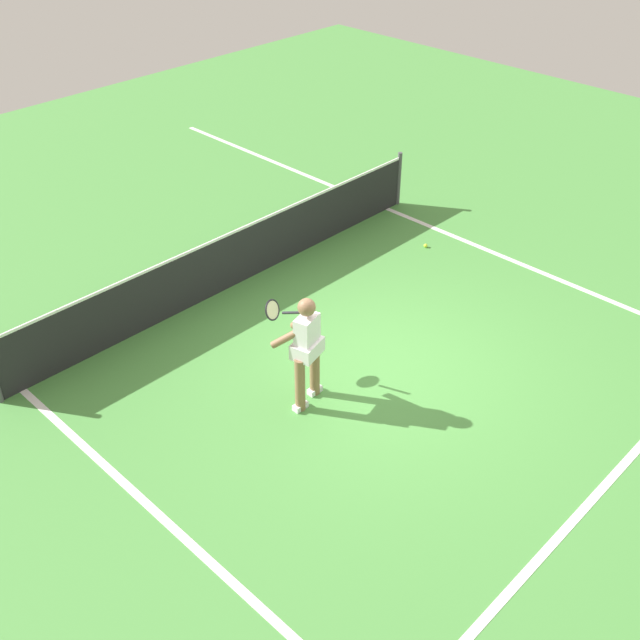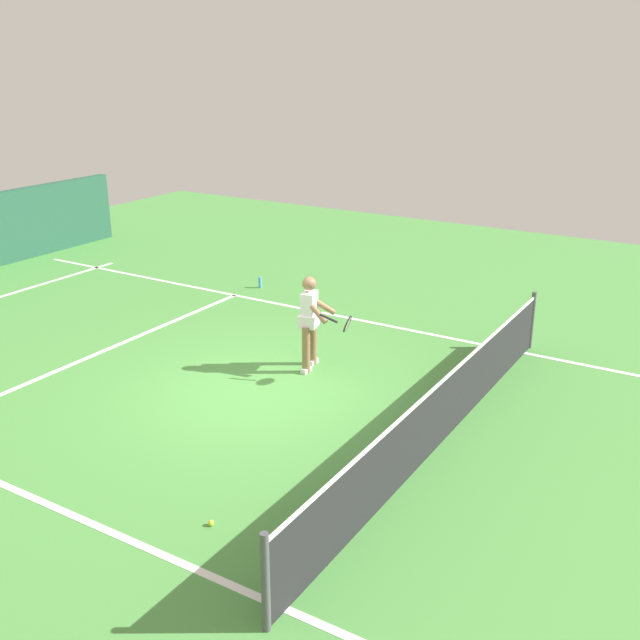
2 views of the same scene
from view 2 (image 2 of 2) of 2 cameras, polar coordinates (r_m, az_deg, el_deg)
ground_plane at (r=11.38m, az=-4.84°, el=-5.54°), size 25.77×25.77×0.00m
service_line_marking at (r=13.42m, az=-16.15°, el=-2.24°), size 7.34×0.10×0.01m
sideline_left_marking at (r=14.27m, az=3.83°, el=-0.16°), size 0.10×17.82×0.01m
sideline_right_marking at (r=9.08m, az=-18.97°, el=-13.70°), size 0.10×17.82×0.01m
court_net at (r=9.87m, az=9.35°, el=-6.84°), size 8.02×0.08×1.02m
tennis_player at (r=11.87m, az=-0.70°, el=0.04°), size 0.67×1.06×1.55m
tennis_ball_mid at (r=8.47m, az=-8.34°, el=-15.12°), size 0.07×0.07×0.07m
water_bottle at (r=16.38m, az=-4.61°, el=2.88°), size 0.07×0.07×0.24m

